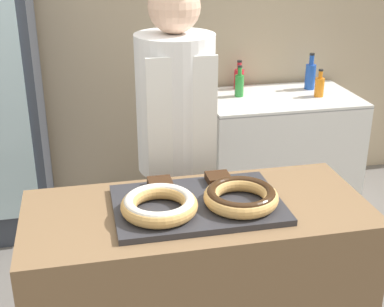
{
  "coord_description": "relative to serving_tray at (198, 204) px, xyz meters",
  "views": [
    {
      "loc": [
        -0.4,
        -1.74,
        1.91
      ],
      "look_at": [
        0.0,
        0.1,
        1.12
      ],
      "focal_mm": 50.0,
      "sensor_mm": 36.0,
      "label": 1
    }
  ],
  "objects": [
    {
      "name": "wall_back",
      "position": [
        0.0,
        2.13,
        0.4
      ],
      "size": [
        8.0,
        0.06,
        2.7
      ],
      "color": "tan",
      "rests_on": "ground_plane"
    },
    {
      "name": "display_counter",
      "position": [
        0.0,
        0.0,
        -0.48
      ],
      "size": [
        1.31,
        0.57,
        0.94
      ],
      "color": "brown",
      "rests_on": "ground_plane"
    },
    {
      "name": "serving_tray",
      "position": [
        0.0,
        0.0,
        0.0
      ],
      "size": [
        0.63,
        0.42,
        0.02
      ],
      "color": "#2D2D33",
      "rests_on": "display_counter"
    },
    {
      "name": "donut_light_glaze",
      "position": [
        -0.15,
        -0.05,
        0.05
      ],
      "size": [
        0.28,
        0.28,
        0.06
      ],
      "color": "tan",
      "rests_on": "serving_tray"
    },
    {
      "name": "donut_chocolate_glaze",
      "position": [
        0.15,
        -0.05,
        0.05
      ],
      "size": [
        0.28,
        0.28,
        0.06
      ],
      "color": "tan",
      "rests_on": "serving_tray"
    },
    {
      "name": "brownie_back_left",
      "position": [
        -0.12,
        0.15,
        0.03
      ],
      "size": [
        0.09,
        0.09,
        0.03
      ],
      "color": "#382111",
      "rests_on": "serving_tray"
    },
    {
      "name": "brownie_back_right",
      "position": [
        0.12,
        0.15,
        0.03
      ],
      "size": [
        0.09,
        0.09,
        0.03
      ],
      "color": "#382111",
      "rests_on": "serving_tray"
    },
    {
      "name": "baker_person",
      "position": [
        0.02,
        0.57,
        -0.01
      ],
      "size": [
        0.36,
        0.36,
        1.76
      ],
      "color": "#4C4C51",
      "rests_on": "ground_plane"
    },
    {
      "name": "chest_freezer",
      "position": [
        1.01,
        1.73,
        -0.55
      ],
      "size": [
        1.09,
        0.67,
        0.8
      ],
      "color": "white",
      "rests_on": "ground_plane"
    },
    {
      "name": "bottle_red",
      "position": [
        0.77,
        1.99,
        -0.07
      ],
      "size": [
        0.07,
        0.07,
        0.21
      ],
      "color": "red",
      "rests_on": "chest_freezer"
    },
    {
      "name": "bottle_orange",
      "position": [
        1.27,
        1.68,
        -0.07
      ],
      "size": [
        0.07,
        0.07,
        0.2
      ],
      "color": "orange",
      "rests_on": "chest_freezer"
    },
    {
      "name": "bottle_green",
      "position": [
        0.71,
        1.8,
        -0.06
      ],
      "size": [
        0.06,
        0.06,
        0.22
      ],
      "color": "#2D8C38",
      "rests_on": "chest_freezer"
    },
    {
      "name": "bottle_blue",
      "position": [
        1.28,
        1.87,
        -0.04
      ],
      "size": [
        0.08,
        0.08,
        0.27
      ],
      "color": "#1E4CB2",
      "rests_on": "chest_freezer"
    }
  ]
}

